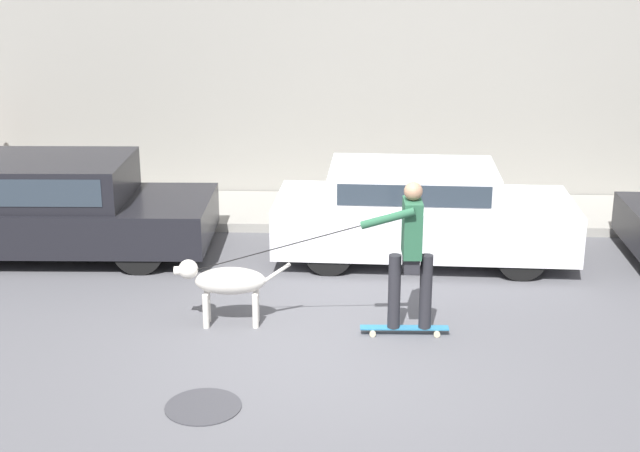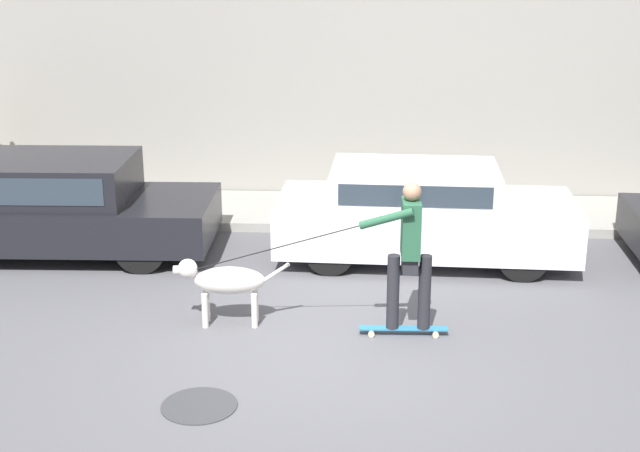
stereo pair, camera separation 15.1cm
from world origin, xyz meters
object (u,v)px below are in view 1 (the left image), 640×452
Objects in this scene: parked_car_0 at (46,207)px; dog at (226,282)px; parked_car_1 at (421,213)px; skateboarder at (410,249)px.

dog is (2.82, -2.35, -0.15)m from parked_car_0.
parked_car_1 is 2.56m from skateboarder.
parked_car_1 is 3.11× the size of dog.
parked_car_0 is 5.13m from parked_car_1.
skateboarder reaches higher than parked_car_0.
parked_car_0 is 3.45× the size of dog.
parked_car_0 is 3.67m from dog.
parked_car_1 is at bearing -1.64° from parked_car_0.
parked_car_1 is 1.40× the size of skateboarder.
parked_car_1 is at bearing -137.82° from dog.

